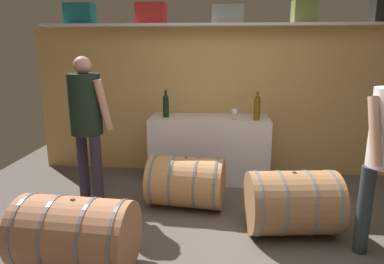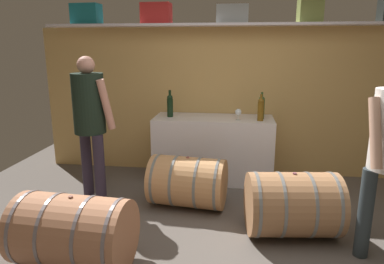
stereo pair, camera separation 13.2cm
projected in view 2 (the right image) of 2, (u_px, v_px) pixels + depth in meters
The scene contains 16 objects.
ground_plane at pixel (222, 227), 3.50m from camera, with size 6.44×7.60×0.02m, color #58514B.
back_wall_panel at pixel (229, 102), 4.85m from camera, with size 5.24×0.10×2.00m, color tan.
high_shelf_board at pixel (231, 25), 4.46m from camera, with size 4.82×0.40×0.03m, color silver.
toolcase_teal at pixel (86, 14), 4.66m from camera, with size 0.38×0.21×0.27m, color #19747F.
toolcase_red at pixel (156, 14), 4.54m from camera, with size 0.38×0.23×0.26m, color red.
toolcase_grey at pixel (233, 14), 4.43m from camera, with size 0.40×0.24×0.23m, color gray.
toolcase_olive at pixel (310, 11), 4.30m from camera, with size 0.28×0.24×0.28m, color olive.
work_cabinet at pixel (213, 149), 4.66m from camera, with size 1.55×0.61×0.85m, color white.
wine_bottle_amber at pixel (261, 109), 4.32m from camera, with size 0.08×0.08×0.33m.
wine_bottle_dark at pixel (170, 105), 4.57m from camera, with size 0.08×0.08×0.35m.
wine_bottle_green at pixel (261, 107), 4.44m from camera, with size 0.08×0.08×0.34m.
wine_glass at pixel (238, 112), 4.37m from camera, with size 0.08×0.08×0.14m.
wine_barrel_near at pixel (292, 204), 3.28m from camera, with size 0.90×0.70×0.62m.
wine_barrel_far at pixel (74, 231), 2.82m from camera, with size 0.96×0.65×0.60m.
wine_barrel_flank at pixel (188, 182), 3.89m from camera, with size 0.88×0.65×0.58m.
visitor_tasting at pixel (90, 114), 3.90m from camera, with size 0.50×0.48×1.65m.
Camera 2 is at (0.11, -2.63, 1.75)m, focal length 32.71 mm.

